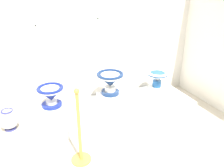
{
  "coord_description": "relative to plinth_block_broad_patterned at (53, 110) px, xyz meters",
  "views": [
    {
      "loc": [
        0.53,
        -0.42,
        1.94
      ],
      "look_at": [
        1.75,
        2.6,
        0.51
      ],
      "focal_mm": 36.61,
      "sensor_mm": 36.0,
      "label": 1
    }
  ],
  "objects": [
    {
      "name": "wall_back",
      "position": [
        0.9,
        0.43,
        1.38
      ],
      "size": [
        3.64,
        0.06,
        3.18
      ],
      "primitive_type": "cube",
      "color": "white",
      "rests_on": "ground_plane"
    },
    {
      "name": "display_platform",
      "position": [
        0.9,
        -0.07,
        -0.14
      ],
      "size": [
        2.76,
        0.9,
        0.14
      ],
      "primitive_type": "cube",
      "color": "white",
      "rests_on": "ground_plane"
    },
    {
      "name": "plinth_block_broad_patterned",
      "position": [
        0.0,
        0.0,
        0.0
      ],
      "size": [
        0.38,
        0.34,
        0.14
      ],
      "primitive_type": "cube",
      "color": "white",
      "rests_on": "display_platform"
    },
    {
      "name": "antique_toilet_broad_patterned",
      "position": [
        -0.0,
        -0.0,
        0.26
      ],
      "size": [
        0.38,
        0.38,
        0.31
      ],
      "color": "navy",
      "rests_on": "plinth_block_broad_patterned"
    },
    {
      "name": "plinth_block_central_ornate",
      "position": [
        0.91,
        -0.05,
        0.03
      ],
      "size": [
        0.37,
        0.29,
        0.19
      ],
      "primitive_type": "cube",
      "color": "white",
      "rests_on": "display_platform"
    },
    {
      "name": "antique_toilet_central_ornate",
      "position": [
        0.91,
        -0.05,
        0.36
      ],
      "size": [
        0.42,
        0.42,
        0.35
      ],
      "color": "navy",
      "rests_on": "plinth_block_central_ornate"
    },
    {
      "name": "plinth_block_slender_white",
      "position": [
        1.82,
        0.01,
        -0.03
      ],
      "size": [
        0.35,
        0.36,
        0.08
      ],
      "primitive_type": "cube",
      "color": "white",
      "rests_on": "display_platform"
    },
    {
      "name": "antique_toilet_slender_white",
      "position": [
        1.82,
        0.01,
        0.24
      ],
      "size": [
        0.37,
        0.37,
        0.34
      ],
      "color": "white",
      "rests_on": "plinth_block_slender_white"
    },
    {
      "name": "info_placard_first",
      "position": [
        -0.03,
        0.39,
        1.15
      ],
      "size": [
        0.1,
        0.01,
        0.14
      ],
      "color": "white"
    },
    {
      "name": "info_placard_second",
      "position": [
        0.91,
        0.39,
        1.2
      ],
      "size": [
        0.11,
        0.01,
        0.14
      ],
      "color": "white"
    },
    {
      "name": "decorative_vase_spare",
      "position": [
        -0.62,
        0.04,
        -0.07
      ],
      "size": [
        0.25,
        0.25,
        0.32
      ],
      "color": "navy",
      "rests_on": "ground_plane"
    },
    {
      "name": "stanchion_post_near_left",
      "position": [
        0.17,
        -0.97,
        0.09
      ],
      "size": [
        0.24,
        0.24,
        0.95
      ],
      "color": "#B3923E",
      "rests_on": "ground_plane"
    }
  ]
}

